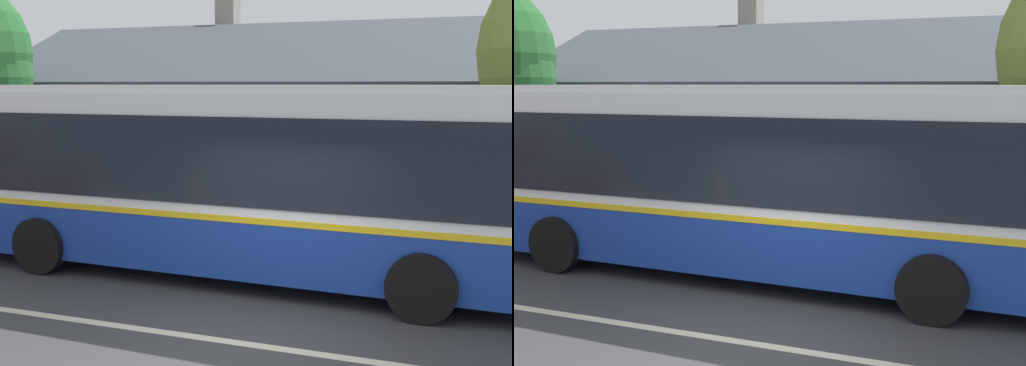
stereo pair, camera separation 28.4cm
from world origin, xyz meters
The scene contains 5 objects.
ground_plane centered at (0.00, 0.00, 0.00)m, with size 300.00×300.00×0.00m, color #38383A.
sidewalk_far centered at (0.00, 6.00, 0.07)m, with size 60.00×3.00×0.15m, color #9E9E99.
lane_divider_stripe centered at (0.00, 0.00, 0.00)m, with size 60.00×0.16×0.01m, color beige.
community_building centered at (1.38, 13.35, 1.79)m, with size 27.31×9.32×6.34m.
transit_bus centered at (-1.37, 2.90, 1.76)m, with size 11.36×3.01×3.29m.
Camera 1 is at (2.74, -7.33, 3.30)m, focal length 45.00 mm.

